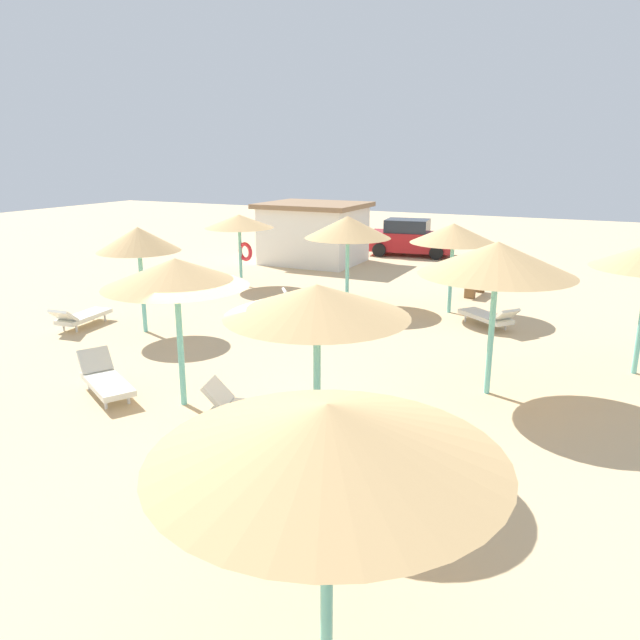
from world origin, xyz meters
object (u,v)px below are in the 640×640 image
at_px(parasol_4, 239,222).
at_px(parasol_7, 327,432).
at_px(parasol_8, 497,259).
at_px(beach_cabana, 314,233).
at_px(lounger_2, 253,407).
at_px(parked_car, 410,238).
at_px(lounger_3, 105,380).
at_px(parasol_0, 138,240).
at_px(parasol_3, 176,273).
at_px(bench_0, 475,285).
at_px(parasol_2, 317,301).
at_px(lounger_5, 311,303).
at_px(parasol_1, 453,234).
at_px(lounger_4, 179,283).
at_px(parasol_5, 348,227).
at_px(lounger_0, 81,316).
at_px(lounger_1, 489,316).

distance_m(parasol_4, parasol_7, 17.65).
relative_size(parasol_8, beach_cabana, 0.71).
distance_m(lounger_2, parked_car, 19.58).
bearing_deg(lounger_3, parasol_8, 26.46).
xyz_separation_m(parasol_0, parasol_3, (4.13, -3.56, 0.08)).
distance_m(parasol_0, parasol_4, 6.37).
bearing_deg(parked_car, bench_0, -57.05).
xyz_separation_m(parasol_2, lounger_5, (-4.16, 8.03, -2.29)).
bearing_deg(parasol_1, lounger_4, -172.01).
bearing_deg(parasol_0, parasol_3, -40.78).
distance_m(lounger_3, beach_cabana, 15.99).
bearing_deg(parasol_5, beach_cabana, 124.18).
xyz_separation_m(parasol_5, lounger_0, (-5.78, -5.65, -2.21)).
bearing_deg(parasol_1, lounger_5, -152.04).
bearing_deg(parasol_5, bench_0, 43.32).
xyz_separation_m(parasol_0, lounger_0, (-1.94, -0.46, -2.24)).
bearing_deg(lounger_4, lounger_1, 1.00).
bearing_deg(lounger_4, lounger_3, -60.27).
relative_size(parasol_3, lounger_4, 1.65).
height_order(lounger_0, lounger_4, lounger_4).
bearing_deg(parasol_1, beach_cabana, 141.79).
height_order(parasol_3, lounger_5, parasol_3).
relative_size(parasol_2, beach_cabana, 0.66).
bearing_deg(bench_0, lounger_5, -130.41).
relative_size(parasol_2, parasol_3, 0.99).
distance_m(parasol_3, lounger_2, 2.87).
bearing_deg(lounger_5, lounger_0, -141.23).
height_order(parasol_5, lounger_0, parasol_5).
bearing_deg(beach_cabana, parked_car, 49.03).
bearing_deg(parasol_1, lounger_0, -145.46).
bearing_deg(parasol_3, lounger_3, -170.32).
distance_m(parasol_4, beach_cabana, 5.62).
height_order(parasol_7, bench_0, parasol_7).
bearing_deg(beach_cabana, lounger_4, -102.90).
xyz_separation_m(parasol_4, lounger_5, (4.20, -2.57, -2.02)).
distance_m(parasol_1, parked_car, 10.93).
xyz_separation_m(parasol_2, lounger_1, (1.05, 8.91, -2.30)).
distance_m(lounger_4, lounger_5, 5.65).
bearing_deg(lounger_3, parasol_1, 63.98).
bearing_deg(parasol_8, bench_0, 103.52).
bearing_deg(lounger_4, lounger_5, -7.07).
xyz_separation_m(parasol_1, lounger_5, (-3.80, -2.02, -2.13)).
distance_m(parasol_0, lounger_4, 5.48).
height_order(parasol_8, parked_car, parasol_8).
distance_m(parasol_0, beach_cabana, 11.89).
bearing_deg(lounger_4, parasol_0, -61.99).
bearing_deg(parasol_5, lounger_1, -7.24).
height_order(parasol_2, bench_0, parasol_2).
relative_size(lounger_1, lounger_4, 1.06).
xyz_separation_m(parasol_4, lounger_0, (-1.00, -6.75, -2.03)).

